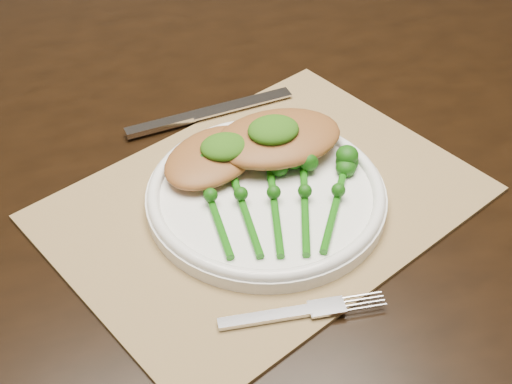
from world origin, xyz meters
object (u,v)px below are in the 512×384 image
object	(u,v)px
placemat	(264,203)
chicken_fillet_left	(212,157)
broccolini_bundle	(275,211)
dinner_plate	(266,194)
dining_table	(245,336)

from	to	relation	value
placemat	chicken_fillet_left	distance (m)	0.08
broccolini_bundle	dinner_plate	bearing A→B (deg)	101.10
chicken_fillet_left	broccolini_bundle	size ratio (longest dim) A/B	0.64
dining_table	dinner_plate	size ratio (longest dim) A/B	6.41
dining_table	broccolini_bundle	bearing A→B (deg)	-91.53
dining_table	broccolini_bundle	xyz separation A→B (m)	(-0.01, -0.14, 0.40)
dinner_plate	broccolini_bundle	distance (m)	0.03
placemat	chicken_fillet_left	size ratio (longest dim) A/B	3.52
dining_table	dinner_plate	world-z (taller)	dinner_plate
dining_table	placemat	world-z (taller)	placemat
dinner_plate	broccolini_bundle	world-z (taller)	broccolini_bundle
placemat	dinner_plate	distance (m)	0.01
placemat	dinner_plate	bearing A→B (deg)	-76.20
placemat	broccolini_bundle	xyz separation A→B (m)	(0.00, -0.04, 0.02)
dining_table	placemat	xyz separation A→B (m)	(-0.01, -0.11, 0.37)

